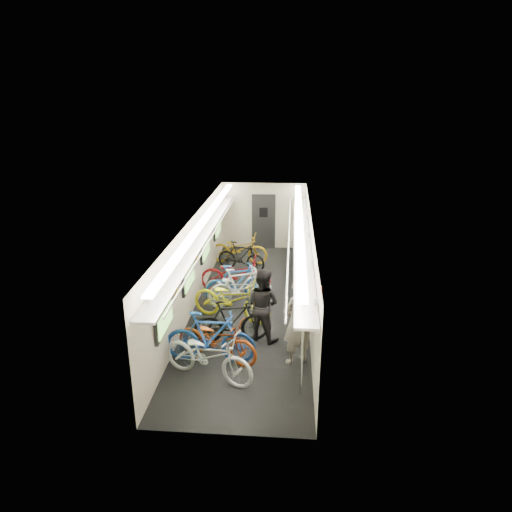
% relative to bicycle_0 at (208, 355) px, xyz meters
% --- Properties ---
extents(train_car_shell, '(10.00, 10.00, 10.00)m').
position_rel_bicycle_0_xyz_m(train_car_shell, '(0.19, 4.15, 1.13)').
color(train_car_shell, black).
rests_on(train_car_shell, ground).
extents(bicycle_0, '(2.10, 1.39, 1.04)m').
position_rel_bicycle_0_xyz_m(bicycle_0, '(0.00, 0.00, 0.00)').
color(bicycle_0, silver).
rests_on(bicycle_0, ground).
extents(bicycle_1, '(1.92, 0.58, 1.15)m').
position_rel_bicycle_0_xyz_m(bicycle_1, '(-0.06, 0.59, 0.05)').
color(bicycle_1, '#1C4AA8').
rests_on(bicycle_1, ground).
extents(bicycle_2, '(1.96, 1.23, 0.97)m').
position_rel_bicycle_0_xyz_m(bicycle_2, '(0.06, 0.68, -0.04)').
color(bicycle_2, '#993710').
rests_on(bicycle_2, ground).
extents(bicycle_3, '(1.79, 0.84, 1.04)m').
position_rel_bicycle_0_xyz_m(bicycle_3, '(0.28, 1.46, -0.00)').
color(bicycle_3, black).
rests_on(bicycle_3, ground).
extents(bicycle_4, '(2.20, 1.34, 1.09)m').
position_rel_bicycle_0_xyz_m(bicycle_4, '(0.12, 2.57, 0.02)').
color(bicycle_4, gold).
rests_on(bicycle_4, ground).
extents(bicycle_5, '(1.84, 1.18, 1.08)m').
position_rel_bicycle_0_xyz_m(bicycle_5, '(0.25, 3.39, 0.02)').
color(bicycle_5, silver).
rests_on(bicycle_5, ground).
extents(bicycle_6, '(2.03, 1.34, 1.01)m').
position_rel_bicycle_0_xyz_m(bicycle_6, '(0.16, 3.31, -0.02)').
color(bicycle_6, silver).
rests_on(bicycle_6, ground).
extents(bicycle_7, '(1.83, 1.05, 1.06)m').
position_rel_bicycle_0_xyz_m(bicycle_7, '(0.13, 3.67, 0.01)').
color(bicycle_7, '#1B53A4').
rests_on(bicycle_7, ground).
extents(bicycle_8, '(2.04, 0.77, 1.06)m').
position_rel_bicycle_0_xyz_m(bicycle_8, '(0.02, 4.29, 0.01)').
color(bicycle_8, maroon).
rests_on(bicycle_8, ground).
extents(bicycle_9, '(1.67, 0.89, 0.97)m').
position_rel_bicycle_0_xyz_m(bicycle_9, '(-0.01, 5.95, -0.04)').
color(bicycle_9, black).
rests_on(bicycle_9, ground).
extents(bicycle_10, '(1.97, 0.85, 1.00)m').
position_rel_bicycle_0_xyz_m(bicycle_10, '(-0.16, 6.67, -0.02)').
color(bicycle_10, '#BA8811').
rests_on(bicycle_10, ground).
extents(passenger_near, '(0.82, 0.77, 1.89)m').
position_rel_bicycle_0_xyz_m(passenger_near, '(1.73, 0.72, 0.42)').
color(passenger_near, gray).
rests_on(passenger_near, ground).
extents(passenger_mid, '(1.03, 0.94, 1.71)m').
position_rel_bicycle_0_xyz_m(passenger_mid, '(0.95, 1.67, 0.33)').
color(passenger_mid, black).
rests_on(passenger_mid, ground).
extents(backpack, '(0.29, 0.23, 0.38)m').
position_rel_bicycle_0_xyz_m(backpack, '(2.10, 1.36, 0.76)').
color(backpack, red).
rests_on(backpack, passenger_near).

